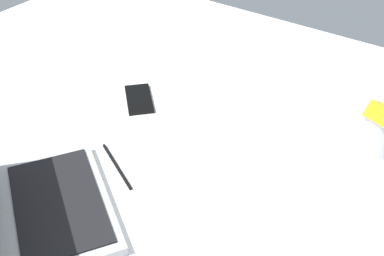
# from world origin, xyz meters

# --- Properties ---
(bed_mattress) EXTENTS (1.80, 1.40, 0.18)m
(bed_mattress) POSITION_xyz_m (0.00, 0.00, 0.09)
(bed_mattress) COLOR white
(bed_mattress) RESTS_ON ground
(laptop) EXTENTS (0.40, 0.37, 0.23)m
(laptop) POSITION_xyz_m (-0.01, 0.43, 0.22)
(laptop) COLOR #B7BABC
(laptop) RESTS_ON bed_mattress
(snack_cup) EXTENTS (0.09, 0.10, 0.14)m
(snack_cup) POSITION_xyz_m (-0.49, -0.17, 0.24)
(snack_cup) COLOR silver
(snack_cup) RESTS_ON bed_mattress
(cell_phone) EXTENTS (0.15, 0.15, 0.01)m
(cell_phone) POSITION_xyz_m (0.10, -0.01, 0.18)
(cell_phone) COLOR black
(cell_phone) RESTS_ON bed_mattress
(charger_cable) EXTENTS (0.15, 0.08, 0.01)m
(charger_cable) POSITION_xyz_m (-0.04, 0.23, 0.18)
(charger_cable) COLOR black
(charger_cable) RESTS_ON bed_mattress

